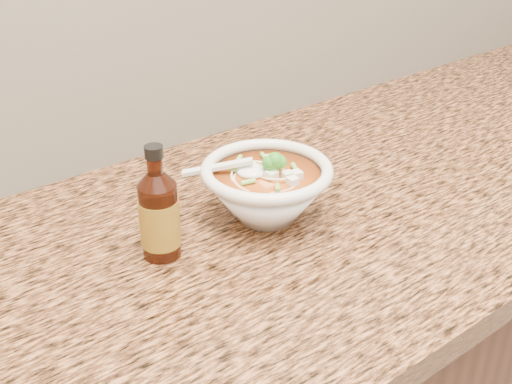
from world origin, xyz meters
TOP-DOWN VIEW (x-y plane):
  - counter_slab at (0.00, 1.68)m, footprint 4.00×0.68m
  - soup_bowl at (0.12, 1.68)m, footprint 0.20×0.19m
  - hot_sauce_bottle at (-0.06, 1.69)m, footprint 0.06×0.06m

SIDE VIEW (x-z plane):
  - counter_slab at x=0.00m, z-range 0.86..0.90m
  - soup_bowl at x=0.12m, z-range 0.89..1.00m
  - hot_sauce_bottle at x=-0.06m, z-range 0.88..1.04m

